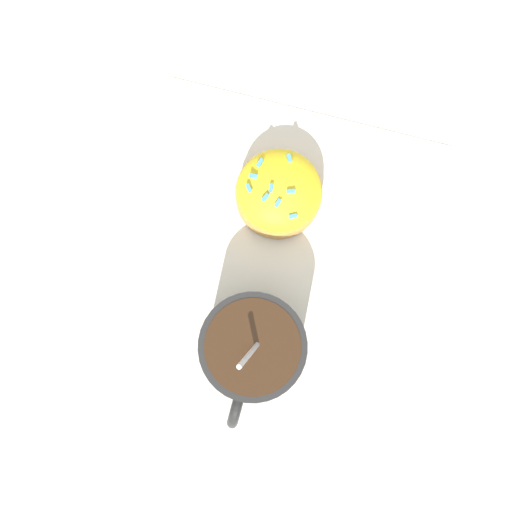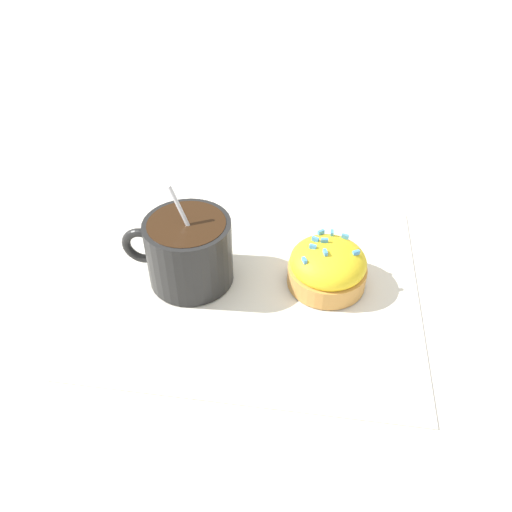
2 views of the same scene
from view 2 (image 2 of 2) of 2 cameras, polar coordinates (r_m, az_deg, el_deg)
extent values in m
plane|color=silver|center=(0.52, 0.50, -3.22)|extent=(3.00, 3.00, 0.00)
cube|color=white|center=(0.52, 0.50, -3.10)|extent=(0.36, 0.33, 0.00)
cylinder|color=black|center=(0.51, -7.44, 0.51)|extent=(0.09, 0.09, 0.07)
cylinder|color=#331E0F|center=(0.49, -7.73, 3.16)|extent=(0.08, 0.08, 0.01)
torus|color=black|center=(0.52, -12.71, 1.14)|extent=(0.04, 0.01, 0.04)
ellipsoid|color=silver|center=(0.54, -9.20, -0.67)|extent=(0.03, 0.03, 0.01)
cylinder|color=silver|center=(0.49, -6.94, 2.33)|extent=(0.05, 0.03, 0.10)
cylinder|color=#D19347|center=(0.52, 8.21, -1.96)|extent=(0.08, 0.08, 0.02)
ellipsoid|color=yellow|center=(0.51, 8.39, -0.49)|extent=(0.08, 0.08, 0.04)
cube|color=#4C99EA|center=(0.52, 8.85, 2.63)|extent=(0.00, 0.01, 0.00)
cube|color=#4C99EA|center=(0.50, 6.97, 1.92)|extent=(0.01, 0.01, 0.00)
cube|color=#4C99EA|center=(0.49, 8.10, 0.42)|extent=(0.00, 0.01, 0.00)
cube|color=#4C99EA|center=(0.49, 6.73, 0.77)|extent=(0.01, 0.01, 0.00)
cube|color=#4C99EA|center=(0.52, 7.61, 2.72)|extent=(0.01, 0.01, 0.00)
cube|color=#4C99EA|center=(0.48, 5.74, -0.50)|extent=(0.01, 0.01, 0.00)
cube|color=#4C99EA|center=(0.50, 11.54, 0.37)|extent=(0.01, 0.01, 0.00)
cube|color=#4C99EA|center=(0.50, 8.01, 1.77)|extent=(0.01, 0.00, 0.00)
cube|color=#4C99EA|center=(0.51, 10.33, 2.22)|extent=(0.01, 0.01, 0.00)
camera|label=1|loc=(0.41, -12.11, 55.69)|focal=35.00mm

